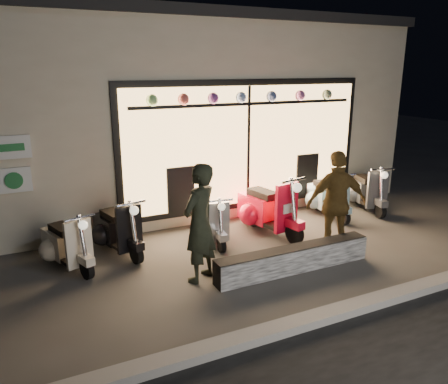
# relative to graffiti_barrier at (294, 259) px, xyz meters

# --- Properties ---
(ground) EXTENTS (40.00, 40.00, 0.00)m
(ground) POSITION_rel_graffiti_barrier_xyz_m (-0.23, 0.65, -0.20)
(ground) COLOR #383533
(ground) RESTS_ON ground
(kerb) EXTENTS (40.00, 0.25, 0.12)m
(kerb) POSITION_rel_graffiti_barrier_xyz_m (-0.23, -1.35, -0.14)
(kerb) COLOR slate
(kerb) RESTS_ON ground
(shop_building) EXTENTS (10.20, 6.23, 4.20)m
(shop_building) POSITION_rel_graffiti_barrier_xyz_m (-0.23, 5.63, 1.90)
(shop_building) COLOR beige
(shop_building) RESTS_ON ground
(graffiti_barrier) EXTENTS (2.67, 0.28, 0.40)m
(graffiti_barrier) POSITION_rel_graffiti_barrier_xyz_m (0.00, 0.00, 0.00)
(graffiti_barrier) COLOR black
(graffiti_barrier) RESTS_ON ground
(scooter_silver) EXTENTS (0.51, 1.26, 0.90)m
(scooter_silver) POSITION_rel_graffiti_barrier_xyz_m (-0.63, 1.79, 0.16)
(scooter_silver) COLOR black
(scooter_silver) RESTS_ON ground
(scooter_red) EXTENTS (0.70, 1.61, 1.14)m
(scooter_red) POSITION_rel_graffiti_barrier_xyz_m (0.50, 1.74, 0.26)
(scooter_red) COLOR black
(scooter_red) RESTS_ON ground
(scooter_black) EXTENTS (0.66, 1.39, 0.99)m
(scooter_black) POSITION_rel_graffiti_barrier_xyz_m (-2.34, 2.03, 0.20)
(scooter_black) COLOR black
(scooter_black) RESTS_ON ground
(scooter_cream) EXTENTS (0.70, 1.31, 0.94)m
(scooter_cream) POSITION_rel_graffiti_barrier_xyz_m (-3.20, 1.77, 0.18)
(scooter_cream) COLOR black
(scooter_cream) RESTS_ON ground
(scooter_blue) EXTENTS (0.54, 1.40, 0.99)m
(scooter_blue) POSITION_rel_graffiti_barrier_xyz_m (2.21, 2.04, 0.20)
(scooter_blue) COLOR black
(scooter_blue) RESTS_ON ground
(scooter_grey) EXTENTS (0.72, 1.43, 1.02)m
(scooter_grey) POSITION_rel_graffiti_barrier_xyz_m (3.32, 2.01, 0.21)
(scooter_grey) COLOR black
(scooter_grey) RESTS_ON ground
(man) EXTENTS (0.78, 0.72, 1.80)m
(man) POSITION_rel_graffiti_barrier_xyz_m (-1.43, 0.38, 0.70)
(man) COLOR black
(man) RESTS_ON ground
(woman) EXTENTS (1.13, 0.69, 1.79)m
(woman) POSITION_rel_graffiti_barrier_xyz_m (1.03, 0.30, 0.69)
(woman) COLOR brown
(woman) RESTS_ON ground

